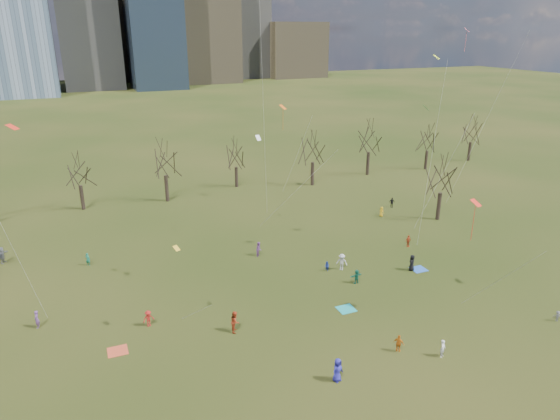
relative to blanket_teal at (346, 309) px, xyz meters
name	(u,v)px	position (x,y,z in m)	size (l,w,h in m)	color
ground	(332,328)	(-2.69, -2.23, -0.01)	(500.00, 500.00, 0.00)	black
bare_tree_row	(215,162)	(-2.78, 34.99, 6.10)	(113.04, 29.80, 9.50)	black
blanket_teal	(346,309)	(0.00, 0.00, 0.00)	(1.60, 1.50, 0.03)	teal
blanket_navy	(419,269)	(11.42, 4.19, 0.00)	(1.60, 1.50, 0.03)	blue
blanket_crimson	(118,351)	(-20.48, 1.45, 0.00)	(1.60, 1.50, 0.03)	#D14929
person_0	(338,370)	(-5.65, -8.59, 0.94)	(0.93, 0.61, 1.91)	#2825A4
person_1	(443,348)	(3.53, -9.22, 0.75)	(0.56, 0.37, 1.53)	white
person_2	(235,321)	(-10.71, 0.52, 0.96)	(0.95, 0.74, 1.96)	#A93318
person_3	(557,316)	(16.51, -9.01, 0.49)	(0.66, 0.38, 1.02)	#5C5C61
person_4	(399,343)	(0.68, -7.32, 0.75)	(0.90, 0.37, 1.54)	orange
person_5	(357,276)	(3.50, 4.08, 0.75)	(1.41, 0.45, 1.52)	#176850
person_6	(412,263)	(10.54, 4.31, 0.89)	(0.89, 0.58, 1.81)	black
person_7	(37,319)	(-26.61, 7.72, 0.81)	(0.60, 0.39, 1.64)	#76478F
person_8	(327,266)	(1.96, 7.70, 0.54)	(0.54, 0.42, 1.10)	#243C9F
person_9	(342,262)	(3.57, 7.35, 0.92)	(1.21, 0.69, 1.87)	silver
person_10	(408,241)	(14.00, 9.70, 0.72)	(0.86, 0.36, 1.47)	#BA3A1A
person_11	(2,255)	(-30.72, 23.36, 0.95)	(1.78, 0.57, 1.92)	slate
person_12	(382,212)	(16.77, 19.67, 0.69)	(0.69, 0.45, 1.41)	yellow
person_13	(88,259)	(-21.91, 19.06, 0.73)	(0.54, 0.35, 1.48)	#1B7B5D
person_14	(259,249)	(-3.50, 14.17, 0.83)	(0.82, 0.64, 1.68)	#8C4C99
person_15	(149,318)	(-17.53, 4.20, 0.76)	(1.00, 0.57, 1.54)	#B21E19
person_16	(392,202)	(20.28, 22.32, 0.74)	(0.88, 0.37, 1.51)	black
kites_airborne	(319,143)	(2.45, 11.23, 13.34)	(59.59, 46.61, 35.14)	#D9F026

